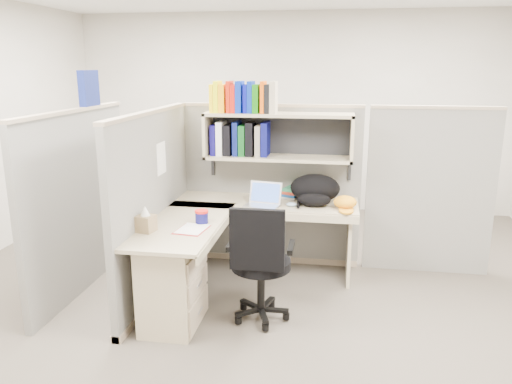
% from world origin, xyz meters
% --- Properties ---
extents(ground, '(6.00, 6.00, 0.00)m').
position_xyz_m(ground, '(0.00, 0.00, 0.00)').
color(ground, '#38322B').
rests_on(ground, ground).
extents(room_shell, '(6.00, 6.00, 6.00)m').
position_xyz_m(room_shell, '(0.00, 0.00, 1.62)').
color(room_shell, '#A8A398').
rests_on(room_shell, ground).
extents(cubicle, '(3.79, 1.84, 1.95)m').
position_xyz_m(cubicle, '(-0.37, 0.45, 0.91)').
color(cubicle, '#5E5E59').
rests_on(cubicle, ground).
extents(desk, '(1.74, 1.75, 0.73)m').
position_xyz_m(desk, '(-0.41, -0.29, 0.44)').
color(desk, tan).
rests_on(desk, ground).
extents(laptop, '(0.36, 0.36, 0.22)m').
position_xyz_m(laptop, '(-0.01, 0.40, 0.84)').
color(laptop, silver).
rests_on(laptop, desk).
extents(backpack, '(0.54, 0.46, 0.28)m').
position_xyz_m(backpack, '(0.46, 0.56, 0.87)').
color(backpack, black).
rests_on(backpack, desk).
extents(orange_cap, '(0.23, 0.26, 0.12)m').
position_xyz_m(orange_cap, '(0.74, 0.47, 0.79)').
color(orange_cap, orange).
rests_on(orange_cap, desk).
extents(snack_canister, '(0.11, 0.11, 0.11)m').
position_xyz_m(snack_canister, '(-0.43, -0.17, 0.79)').
color(snack_canister, '#0E0D4F').
rests_on(snack_canister, desk).
extents(tissue_box, '(0.15, 0.15, 0.21)m').
position_xyz_m(tissue_box, '(-0.80, -0.45, 0.83)').
color(tissue_box, '#8E7650').
rests_on(tissue_box, desk).
extents(mouse, '(0.11, 0.09, 0.04)m').
position_xyz_m(mouse, '(0.26, 0.45, 0.75)').
color(mouse, '#7E9AB3').
rests_on(mouse, desk).
extents(paper_cup, '(0.09, 0.09, 0.10)m').
position_xyz_m(paper_cup, '(-0.02, 0.76, 0.78)').
color(paper_cup, white).
rests_on(paper_cup, desk).
extents(book_stack, '(0.21, 0.25, 0.10)m').
position_xyz_m(book_stack, '(0.23, 0.77, 0.78)').
color(book_stack, gray).
rests_on(book_stack, desk).
extents(loose_paper, '(0.24, 0.30, 0.00)m').
position_xyz_m(loose_paper, '(-0.46, -0.33, 0.73)').
color(loose_paper, white).
rests_on(loose_paper, desk).
extents(task_chair, '(0.51, 0.48, 0.99)m').
position_xyz_m(task_chair, '(0.10, -0.39, 0.35)').
color(task_chair, black).
rests_on(task_chair, ground).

